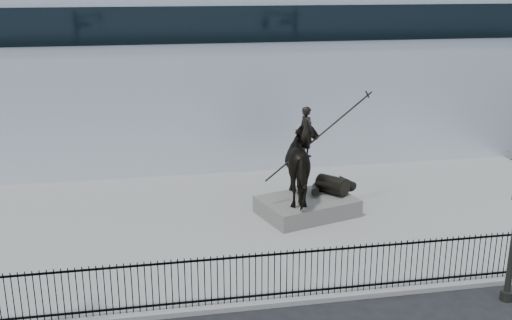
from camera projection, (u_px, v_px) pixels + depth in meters
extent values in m
cube|color=gray|center=(233.00, 224.00, 22.52)|extent=(30.00, 12.00, 0.15)
cube|color=silver|center=(198.00, 61.00, 33.45)|extent=(44.00, 14.00, 9.00)
cube|color=black|center=(263.00, 295.00, 17.05)|extent=(22.00, 0.05, 0.05)
cube|color=black|center=(263.00, 255.00, 16.68)|extent=(22.00, 0.05, 0.05)
cube|color=black|center=(263.00, 276.00, 16.87)|extent=(22.00, 0.03, 1.50)
cube|color=#615E58|center=(307.00, 206.00, 23.18)|extent=(4.06, 3.33, 0.66)
imported|color=black|center=(308.00, 164.00, 22.68)|extent=(3.08, 3.35, 2.80)
imported|color=black|center=(307.00, 131.00, 22.26)|extent=(0.63, 0.79, 1.89)
cylinder|color=black|center=(318.00, 137.00, 22.56)|extent=(4.33, 1.37, 2.85)
cylinder|color=#262823|center=(506.00, 295.00, 17.33)|extent=(0.36, 0.36, 0.30)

